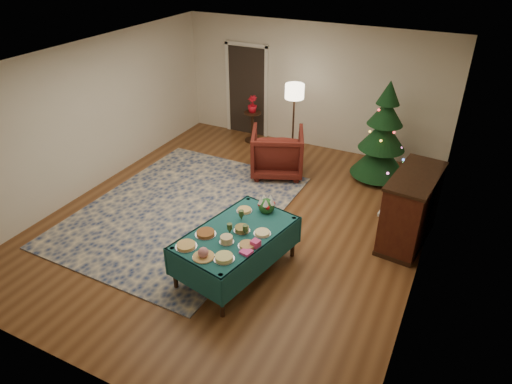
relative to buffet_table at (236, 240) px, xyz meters
The scene contains 25 objects.
room_shell 1.58m from the buffet_table, 118.52° to the left, with size 7.00×7.00×7.00m.
doorway 5.22m from the buffet_table, 115.69° to the left, with size 1.08×0.04×2.16m.
rug 2.02m from the buffet_table, 148.26° to the left, with size 3.20×4.20×0.02m, color navy.
buffet_table is the anchor object (origin of this frame).
platter_0 0.74m from the buffet_table, 126.36° to the right, with size 0.29×0.29×0.04m.
platter_1 0.71m from the buffet_table, 98.92° to the right, with size 0.29×0.29×0.15m.
platter_2 0.63m from the buffet_table, 75.90° to the right, with size 0.27×0.27×0.06m.
platter_3 0.45m from the buffet_table, 145.91° to the right, with size 0.29×0.29×0.05m.
platter_4 0.32m from the buffet_table, 90.14° to the right, with size 0.20×0.20×0.09m.
platter_5 0.39m from the buffet_table, 37.14° to the right, with size 0.25×0.25×0.04m.
platter_6 0.19m from the buffet_table, 47.55° to the left, with size 0.23×0.23×0.07m.
platter_7 0.40m from the buffet_table, 20.13° to the left, with size 0.24×0.24×0.04m.
platter_8 0.57m from the buffet_table, 105.55° to the left, with size 0.24×0.24×0.04m.
goblet_0 0.38m from the buffet_table, 104.02° to the left, with size 0.07×0.07×0.16m.
goblet_1 0.27m from the buffet_table, ahead, with size 0.07×0.07×0.16m.
goblet_2 0.24m from the buffet_table, 133.06° to the right, with size 0.07×0.07×0.16m.
napkin_stack 0.52m from the buffet_table, 45.74° to the right, with size 0.14×0.14×0.04m, color #F644A3.
gift_box 0.46m from the buffet_table, 23.47° to the right, with size 0.11×0.11×0.09m, color #E53F88.
centerpiece 0.73m from the buffet_table, 77.35° to the left, with size 0.25×0.25×0.28m.
armchair 3.15m from the buffet_table, 103.51° to the left, with size 1.00×0.93×1.03m, color #521711.
floor_lamp 4.07m from the buffet_table, 100.92° to the left, with size 0.39×0.39×1.61m.
side_table 4.69m from the buffet_table, 113.99° to the left, with size 0.40×0.40×0.71m.
potted_plant 4.70m from the buffet_table, 113.99° to the left, with size 0.21×0.38×0.21m, color red.
christmas_tree 3.96m from the buffet_table, 73.17° to the left, with size 1.36×1.36×1.98m.
piano 2.78m from the buffet_table, 42.63° to the left, with size 0.78×1.42×1.18m.
Camera 1 is at (3.20, -5.72, 4.35)m, focal length 32.00 mm.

